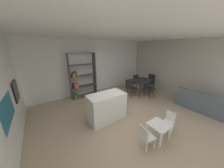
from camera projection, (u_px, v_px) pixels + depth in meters
name	position (u px, v px, depth m)	size (l,w,h in m)	color
ground_plane	(122.00, 117.00, 4.01)	(10.02, 10.02, 0.00)	tan
ceiling_slab	(124.00, 32.00, 3.13)	(7.27, 5.80, 0.06)	white
back_partition	(88.00, 68.00, 5.82)	(7.27, 0.06, 2.79)	silver
right_partition_gray	(178.00, 69.00, 5.51)	(0.06, 5.80, 2.79)	#B2ADA3
cabinet_niche_splashback	(7.00, 110.00, 2.27)	(0.01, 1.06, 0.57)	#1E6084
built_in_oven	(16.00, 91.00, 3.23)	(0.06, 0.61, 0.59)	black
kitchen_island	(107.00, 107.00, 3.77)	(1.26, 0.66, 0.93)	white
open_bookshelf	(81.00, 78.00, 5.39)	(1.29, 0.38, 2.18)	#4C4C51
child_table	(159.00, 127.00, 2.94)	(0.50, 0.50, 0.45)	white
child_chair_left	(146.00, 136.00, 2.67)	(0.35, 0.35, 0.61)	silver
child_chair_right	(169.00, 121.00, 3.23)	(0.30, 0.30, 0.62)	white
dining_table	(141.00, 81.00, 5.90)	(1.18, 0.99, 0.75)	#232328
dining_chair_near	(149.00, 86.00, 5.54)	(0.46, 0.49, 0.90)	#232328
dining_chair_island_side	(130.00, 87.00, 5.51)	(0.47, 0.46, 0.88)	#232328
dining_chair_window_side	(150.00, 81.00, 6.38)	(0.47, 0.43, 0.95)	#232328
dining_chair_far	(134.00, 81.00, 6.34)	(0.43, 0.47, 0.96)	#232328
sofa	(204.00, 104.00, 4.33)	(0.88, 1.80, 0.78)	slate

